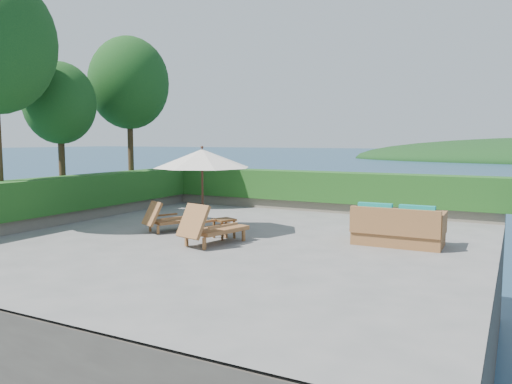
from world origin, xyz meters
The scene contains 14 objects.
ground centered at (0.00, 0.00, 0.00)m, with size 12.00×12.00×0.00m, color gray.
foundation centered at (0.00, 0.00, -1.55)m, with size 12.00×12.00×3.00m, color #4F493F.
ocean centered at (0.00, 0.00, -3.00)m, with size 600.00×600.00×0.00m, color #183A4C.
planter_wall_far centered at (0.00, 5.60, 0.18)m, with size 12.00×0.60×0.36m, color gray.
planter_wall_left centered at (-5.60, 0.00, 0.18)m, with size 0.60×12.00×0.36m, color gray.
hedge_far centered at (0.00, 5.60, 0.85)m, with size 12.40×0.90×1.00m, color #144816.
hedge_left centered at (-5.60, 0.00, 0.85)m, with size 0.90×12.40×1.00m, color #144816.
tree_mid centered at (-6.40, 0.50, 3.55)m, with size 2.20×2.20×4.83m.
tree_far centered at (-6.00, 3.20, 4.40)m, with size 2.80×2.80×6.03m.
patio_umbrella centered at (-1.06, 0.37, 1.93)m, with size 2.66×2.66×2.28m.
lounge_left centered at (-1.96, 0.05, 0.35)m, with size 1.17×1.55×0.83m.
lounge_right centered at (-0.03, -0.85, 0.42)m, with size 1.09×1.84×0.99m.
side_table centered at (-0.15, -0.05, 0.40)m, with size 0.61×0.61×0.49m.
wicker_loveseat centered at (3.84, 1.11, 0.39)m, with size 2.05×1.07×1.00m.
Camera 1 is at (6.22, -10.49, 2.44)m, focal length 35.00 mm.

